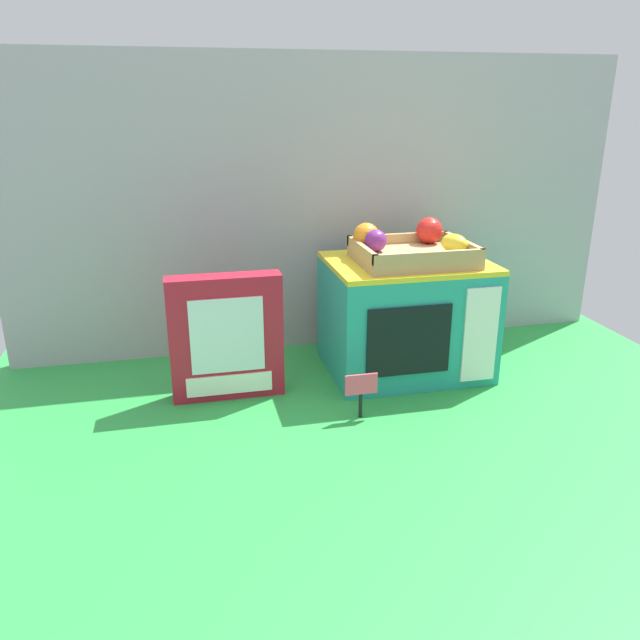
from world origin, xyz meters
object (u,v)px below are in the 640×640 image
Objects in this scene: cookie_set_box at (226,337)px; price_sign at (361,389)px; toy_microwave at (405,316)px; food_groups_crate at (410,249)px.

price_sign is (0.26, -0.17, -0.07)m from cookie_set_box.
food_groups_crate reaches higher than toy_microwave.
toy_microwave is at bearing 121.74° from food_groups_crate.
cookie_set_box reaches higher than toy_microwave.
food_groups_crate is (0.00, -0.00, 0.17)m from toy_microwave.
price_sign is (-0.18, -0.22, -0.07)m from toy_microwave.
toy_microwave reaches higher than price_sign.
toy_microwave is 0.17m from food_groups_crate.
price_sign is (-0.18, -0.22, -0.24)m from food_groups_crate.
cookie_set_box is 0.32m from price_sign.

